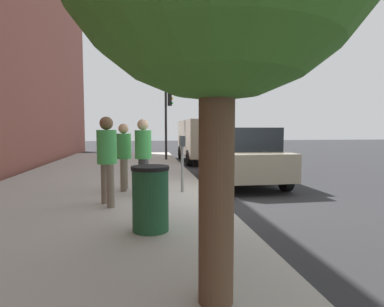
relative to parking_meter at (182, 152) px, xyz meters
The scene contains 10 objects.
ground_plane 1.38m from the parking_meter, 103.07° to the right, with size 80.00×80.00×0.00m, color #2B2B2D.
sidewalk_slab 2.53m from the parking_meter, 94.20° to the left, with size 28.00×6.00×0.15m, color #A8A59E.
parking_meter is the anchor object (origin of this frame).
pedestrian_at_meter 0.97m from the parking_meter, 96.71° to the left, with size 0.53×0.40×1.82m.
pedestrian_bystander 2.09m from the parking_meter, 125.50° to the left, with size 0.52×0.40×1.83m.
parking_officer 1.53m from the parking_meter, 72.93° to the left, with size 0.52×0.37×1.72m.
parked_sedan_near 2.76m from the parking_meter, 48.99° to the right, with size 4.42×2.01×1.77m.
parked_van_far 8.80m from the parking_meter, 13.62° to the right, with size 5.21×2.14×2.18m.
traffic_signal 8.79m from the parking_meter, ahead, with size 0.24×0.44×3.60m.
trash_bin 3.15m from the parking_meter, 164.11° to the left, with size 0.59×0.59×1.01m.
Camera 1 is at (-7.75, 1.66, 1.73)m, focal length 29.94 mm.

